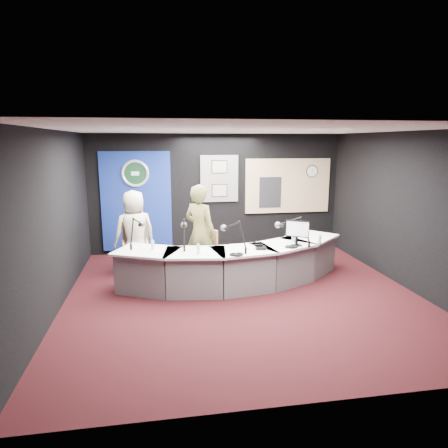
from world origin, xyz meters
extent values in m
plane|color=black|center=(0.00, 0.00, 0.00)|extent=(6.00, 6.00, 0.00)
cube|color=silver|center=(0.00, 0.00, 2.80)|extent=(6.00, 6.00, 0.02)
cube|color=black|center=(0.00, 3.00, 1.40)|extent=(6.00, 0.02, 2.80)
cube|color=black|center=(0.00, -3.00, 1.40)|extent=(6.00, 0.02, 2.80)
cube|color=black|center=(-3.00, 0.00, 1.40)|extent=(0.02, 6.00, 2.80)
cube|color=black|center=(3.00, 0.00, 1.40)|extent=(0.02, 6.00, 2.80)
cube|color=navy|center=(-1.90, 2.97, 1.25)|extent=(1.60, 0.05, 2.30)
torus|color=silver|center=(-1.90, 2.93, 1.90)|extent=(0.63, 0.07, 0.63)
cylinder|color=black|center=(-1.90, 2.94, 1.90)|extent=(0.48, 0.01, 0.48)
cube|color=slate|center=(0.05, 2.97, 1.75)|extent=(0.90, 0.04, 1.10)
cube|color=gray|center=(0.05, 2.94, 2.03)|extent=(0.34, 0.02, 0.27)
cube|color=gray|center=(0.05, 2.94, 1.47)|extent=(0.34, 0.02, 0.27)
cube|color=tan|center=(1.75, 2.97, 1.55)|extent=(2.12, 0.06, 1.32)
cube|color=beige|center=(1.75, 2.96, 1.55)|extent=(2.00, 0.02, 1.20)
cube|color=black|center=(1.30, 2.94, 1.40)|extent=(0.55, 0.02, 0.75)
cylinder|color=white|center=(2.35, 2.94, 1.90)|extent=(0.28, 0.01, 0.28)
cube|color=slate|center=(-1.88, 1.80, 0.62)|extent=(0.51, 0.16, 0.70)
imported|color=beige|center=(-1.89, 1.55, 0.84)|extent=(0.95, 0.77, 1.68)
imported|color=brown|center=(-0.64, 0.94, 0.92)|extent=(0.79, 0.78, 1.84)
cube|color=black|center=(1.06, 0.31, 1.07)|extent=(0.36, 0.25, 0.29)
cube|color=black|center=(0.36, 0.19, 0.78)|extent=(0.19, 0.16, 0.04)
torus|color=black|center=(0.93, 0.20, 0.77)|extent=(0.20, 0.20, 0.03)
torus|color=black|center=(-0.14, -0.12, 0.77)|extent=(0.21, 0.21, 0.03)
cube|color=white|center=(-1.52, 0.49, 0.75)|extent=(0.37, 0.40, 0.00)
cube|color=white|center=(-0.66, 0.38, 0.75)|extent=(0.30, 0.33, 0.00)
camera|label=1|loc=(-1.40, -6.41, 2.61)|focal=32.00mm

